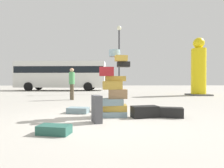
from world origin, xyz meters
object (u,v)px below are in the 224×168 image
(suitcase_tower, at_px, (114,92))
(suitcase_brown_left_side, at_px, (118,102))
(suitcase_black_upright_blue, at_px, (145,112))
(lamp_post, at_px, (119,49))
(suitcase_black_foreground_far, at_px, (168,112))
(suitcase_slate_white_trunk, at_px, (78,110))
(suitcase_teal_foreground_near, at_px, (54,130))
(suitcase_charcoal_behind_tower, at_px, (97,109))
(yellow_dummy_statue, at_px, (199,70))
(suitcase_brown_right_side, at_px, (106,109))
(person_bearded_onlooker, at_px, (72,81))
(parked_bus, at_px, (62,74))

(suitcase_tower, distance_m, suitcase_brown_left_side, 1.37)
(suitcase_black_upright_blue, bearing_deg, lamp_post, 78.30)
(suitcase_black_foreground_far, bearing_deg, suitcase_slate_white_trunk, 178.99)
(suitcase_teal_foreground_near, bearing_deg, suitcase_tower, 66.80)
(suitcase_charcoal_behind_tower, bearing_deg, yellow_dummy_statue, 32.72)
(suitcase_black_foreground_far, height_order, lamp_post, lamp_post)
(suitcase_black_foreground_far, distance_m, suitcase_charcoal_behind_tower, 2.03)
(suitcase_teal_foreground_near, height_order, suitcase_brown_right_side, suitcase_brown_right_side)
(suitcase_charcoal_behind_tower, distance_m, suitcase_teal_foreground_near, 1.22)
(suitcase_black_foreground_far, relative_size, person_bearded_onlooker, 0.46)
(suitcase_teal_foreground_near, distance_m, suitcase_brown_right_side, 2.71)
(suitcase_tower, xyz_separation_m, yellow_dummy_statue, (6.41, 7.52, 1.12))
(suitcase_brown_right_side, xyz_separation_m, parked_bus, (-4.82, 14.40, 1.74))
(lamp_post, bearing_deg, suitcase_brown_left_side, -94.81)
(person_bearded_onlooker, bearing_deg, suitcase_teal_foreground_near, -27.10)
(person_bearded_onlooker, bearing_deg, yellow_dummy_statue, 74.16)
(suitcase_slate_white_trunk, xyz_separation_m, suitcase_teal_foreground_near, (-0.12, -2.26, -0.00))
(suitcase_tower, height_order, suitcase_black_foreground_far, suitcase_tower)
(suitcase_slate_white_trunk, distance_m, person_bearded_onlooker, 4.32)
(suitcase_brown_left_side, distance_m, suitcase_black_upright_blue, 1.59)
(suitcase_charcoal_behind_tower, relative_size, lamp_post, 0.12)
(suitcase_brown_left_side, bearing_deg, lamp_post, 100.84)
(suitcase_teal_foreground_near, height_order, person_bearded_onlooker, person_bearded_onlooker)
(parked_bus, bearing_deg, suitcase_tower, -67.35)
(suitcase_tower, xyz_separation_m, suitcase_slate_white_trunk, (-1.09, 0.58, -0.61))
(suitcase_slate_white_trunk, height_order, suitcase_charcoal_behind_tower, suitcase_charcoal_behind_tower)
(yellow_dummy_statue, relative_size, lamp_post, 0.75)
(suitcase_black_upright_blue, height_order, suitcase_charcoal_behind_tower, suitcase_charcoal_behind_tower)
(lamp_post, bearing_deg, suitcase_black_foreground_far, -86.49)
(suitcase_brown_right_side, bearing_deg, suitcase_teal_foreground_near, -98.76)
(suitcase_brown_right_side, relative_size, yellow_dummy_statue, 0.18)
(suitcase_slate_white_trunk, xyz_separation_m, yellow_dummy_statue, (7.50, 6.94, 1.73))
(suitcase_brown_left_side, bearing_deg, suitcase_brown_right_side, -119.03)
(suitcase_slate_white_trunk, xyz_separation_m, suitcase_brown_right_side, (0.86, 0.27, 0.00))
(person_bearded_onlooker, distance_m, yellow_dummy_statue, 8.93)
(suitcase_black_upright_blue, relative_size, parked_bus, 0.07)
(suitcase_brown_right_side, bearing_deg, lamp_post, 95.02)
(suitcase_tower, bearing_deg, person_bearded_onlooker, 113.36)
(parked_bus, bearing_deg, suitcase_brown_right_side, -67.15)
(suitcase_charcoal_behind_tower, distance_m, lamp_post, 10.79)
(suitcase_teal_foreground_near, distance_m, person_bearded_onlooker, 6.49)
(suitcase_black_upright_blue, distance_m, parked_bus, 16.59)
(suitcase_teal_foreground_near, bearing_deg, person_bearded_onlooker, 109.79)
(suitcase_brown_left_side, xyz_separation_m, lamp_post, (0.69, 8.15, 3.35))
(suitcase_teal_foreground_near, xyz_separation_m, person_bearded_onlooker, (-0.82, 6.37, 0.94))
(suitcase_tower, xyz_separation_m, suitcase_teal_foreground_near, (-1.21, -1.68, -0.62))
(suitcase_slate_white_trunk, height_order, suitcase_brown_right_side, suitcase_brown_right_side)
(suitcase_slate_white_trunk, relative_size, suitcase_teal_foreground_near, 1.08)
(suitcase_brown_left_side, height_order, yellow_dummy_statue, yellow_dummy_statue)
(suitcase_black_upright_blue, height_order, suitcase_brown_right_side, suitcase_black_upright_blue)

